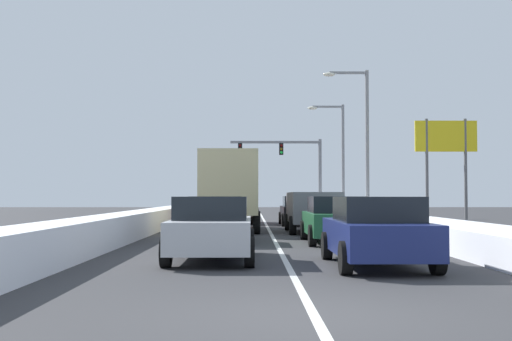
{
  "coord_description": "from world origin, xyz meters",
  "views": [
    {
      "loc": [
        -0.81,
        -8.33,
        1.53
      ],
      "look_at": [
        -0.51,
        29.06,
        2.98
      ],
      "focal_mm": 45.53,
      "sensor_mm": 36.0,
      "label": 1
    }
  ],
  "objects_px": {
    "suv_gray_right_lane_third": "(313,208)",
    "sedan_black_right_lane_fourth": "(299,210)",
    "box_truck_center_lane_third": "(231,187)",
    "sedan_navy_right_lane_nearest": "(376,231)",
    "traffic_light_gantry": "(292,160)",
    "street_lamp_right_mid": "(338,150)",
    "sedan_charcoal_center_lane_second": "(217,219)",
    "sedan_silver_center_lane_nearest": "(212,228)",
    "suv_red_center_lane_fourth": "(233,205)",
    "street_lamp_right_near": "(361,132)",
    "roadside_sign_right": "(446,147)",
    "sedan_green_right_lane_second": "(335,219)"
  },
  "relations": [
    {
      "from": "sedan_silver_center_lane_nearest",
      "to": "traffic_light_gantry",
      "type": "height_order",
      "value": "traffic_light_gantry"
    },
    {
      "from": "box_truck_center_lane_third",
      "to": "roadside_sign_right",
      "type": "xyz_separation_m",
      "value": [
        10.95,
        4.89,
        2.12
      ]
    },
    {
      "from": "sedan_green_right_lane_second",
      "to": "sedan_black_right_lane_fourth",
      "type": "distance_m",
      "value": 12.58
    },
    {
      "from": "suv_gray_right_lane_third",
      "to": "sedan_charcoal_center_lane_second",
      "type": "relative_size",
      "value": 1.09
    },
    {
      "from": "sedan_green_right_lane_second",
      "to": "sedan_navy_right_lane_nearest",
      "type": "bearing_deg",
      "value": -90.16
    },
    {
      "from": "suv_red_center_lane_fourth",
      "to": "street_lamp_right_near",
      "type": "relative_size",
      "value": 0.55
    },
    {
      "from": "suv_red_center_lane_fourth",
      "to": "street_lamp_right_mid",
      "type": "distance_m",
      "value": 13.5
    },
    {
      "from": "suv_gray_right_lane_third",
      "to": "traffic_light_gantry",
      "type": "xyz_separation_m",
      "value": [
        0.79,
        26.37,
        3.48
      ]
    },
    {
      "from": "suv_gray_right_lane_third",
      "to": "traffic_light_gantry",
      "type": "height_order",
      "value": "traffic_light_gantry"
    },
    {
      "from": "street_lamp_right_mid",
      "to": "sedan_charcoal_center_lane_second",
      "type": "bearing_deg",
      "value": -106.33
    },
    {
      "from": "suv_gray_right_lane_third",
      "to": "sedan_black_right_lane_fourth",
      "type": "xyz_separation_m",
      "value": [
        -0.07,
        6.58,
        -0.25
      ]
    },
    {
      "from": "sedan_silver_center_lane_nearest",
      "to": "roadside_sign_right",
      "type": "bearing_deg",
      "value": 58.43
    },
    {
      "from": "traffic_light_gantry",
      "to": "street_lamp_right_mid",
      "type": "height_order",
      "value": "street_lamp_right_mid"
    },
    {
      "from": "sedan_navy_right_lane_nearest",
      "to": "sedan_charcoal_center_lane_second",
      "type": "distance_m",
      "value": 8.24
    },
    {
      "from": "box_truck_center_lane_third",
      "to": "sedan_green_right_lane_second",
      "type": "bearing_deg",
      "value": -63.64
    },
    {
      "from": "sedan_green_right_lane_second",
      "to": "street_lamp_right_mid",
      "type": "height_order",
      "value": "street_lamp_right_mid"
    },
    {
      "from": "suv_gray_right_lane_third",
      "to": "street_lamp_right_near",
      "type": "xyz_separation_m",
      "value": [
        3.86,
        10.6,
        4.24
      ]
    },
    {
      "from": "roadside_sign_right",
      "to": "suv_red_center_lane_fourth",
      "type": "bearing_deg",
      "value": 166.28
    },
    {
      "from": "sedan_silver_center_lane_nearest",
      "to": "sedan_charcoal_center_lane_second",
      "type": "xyz_separation_m",
      "value": [
        -0.2,
        5.97,
        0.0
      ]
    },
    {
      "from": "sedan_black_right_lane_fourth",
      "to": "sedan_navy_right_lane_nearest",
      "type": "bearing_deg",
      "value": -89.4
    },
    {
      "from": "sedan_charcoal_center_lane_second",
      "to": "roadside_sign_right",
      "type": "bearing_deg",
      "value": 46.76
    },
    {
      "from": "suv_red_center_lane_fourth",
      "to": "suv_gray_right_lane_third",
      "type": "bearing_deg",
      "value": -68.24
    },
    {
      "from": "sedan_navy_right_lane_nearest",
      "to": "street_lamp_right_near",
      "type": "bearing_deg",
      "value": 81.01
    },
    {
      "from": "sedan_silver_center_lane_nearest",
      "to": "street_lamp_right_mid",
      "type": "height_order",
      "value": "street_lamp_right_mid"
    },
    {
      "from": "box_truck_center_lane_third",
      "to": "street_lamp_right_mid",
      "type": "height_order",
      "value": "street_lamp_right_mid"
    },
    {
      "from": "sedan_green_right_lane_second",
      "to": "sedan_black_right_lane_fourth",
      "type": "xyz_separation_m",
      "value": [
        -0.22,
        12.58,
        0.0
      ]
    },
    {
      "from": "street_lamp_right_mid",
      "to": "sedan_black_right_lane_fourth",
      "type": "bearing_deg",
      "value": -106.16
    },
    {
      "from": "sedan_black_right_lane_fourth",
      "to": "box_truck_center_lane_third",
      "type": "height_order",
      "value": "box_truck_center_lane_third"
    },
    {
      "from": "sedan_silver_center_lane_nearest",
      "to": "roadside_sign_right",
      "type": "xyz_separation_m",
      "value": [
        10.98,
        17.87,
        3.25
      ]
    },
    {
      "from": "street_lamp_right_near",
      "to": "sedan_charcoal_center_lane_second",
      "type": "bearing_deg",
      "value": -114.94
    },
    {
      "from": "sedan_green_right_lane_second",
      "to": "sedan_silver_center_lane_nearest",
      "type": "relative_size",
      "value": 1.0
    },
    {
      "from": "sedan_navy_right_lane_nearest",
      "to": "sedan_silver_center_lane_nearest",
      "type": "relative_size",
      "value": 1.0
    },
    {
      "from": "sedan_black_right_lane_fourth",
      "to": "suv_red_center_lane_fourth",
      "type": "xyz_separation_m",
      "value": [
        -3.48,
        2.33,
        0.25
      ]
    },
    {
      "from": "sedan_silver_center_lane_nearest",
      "to": "box_truck_center_lane_third",
      "type": "bearing_deg",
      "value": 89.87
    },
    {
      "from": "sedan_navy_right_lane_nearest",
      "to": "suv_gray_right_lane_third",
      "type": "xyz_separation_m",
      "value": [
        -0.13,
        12.97,
        0.25
      ]
    },
    {
      "from": "roadside_sign_right",
      "to": "box_truck_center_lane_third",
      "type": "bearing_deg",
      "value": -155.93
    },
    {
      "from": "street_lamp_right_near",
      "to": "box_truck_center_lane_third",
      "type": "bearing_deg",
      "value": -128.34
    },
    {
      "from": "street_lamp_right_mid",
      "to": "traffic_light_gantry",
      "type": "bearing_deg",
      "value": 113.34
    },
    {
      "from": "roadside_sign_right",
      "to": "sedan_navy_right_lane_nearest",
      "type": "bearing_deg",
      "value": -110.94
    },
    {
      "from": "sedan_navy_right_lane_nearest",
      "to": "sedan_black_right_lane_fourth",
      "type": "xyz_separation_m",
      "value": [
        -0.21,
        19.55,
        0.0
      ]
    },
    {
      "from": "traffic_light_gantry",
      "to": "street_lamp_right_near",
      "type": "distance_m",
      "value": 16.08
    },
    {
      "from": "box_truck_center_lane_third",
      "to": "suv_red_center_lane_fourth",
      "type": "relative_size",
      "value": 1.47
    },
    {
      "from": "sedan_navy_right_lane_nearest",
      "to": "sedan_silver_center_lane_nearest",
      "type": "distance_m",
      "value": 3.87
    },
    {
      "from": "suv_gray_right_lane_third",
      "to": "traffic_light_gantry",
      "type": "distance_m",
      "value": 26.61
    },
    {
      "from": "sedan_black_right_lane_fourth",
      "to": "suv_gray_right_lane_third",
      "type": "bearing_deg",
      "value": -89.37
    },
    {
      "from": "sedan_black_right_lane_fourth",
      "to": "street_lamp_right_mid",
      "type": "height_order",
      "value": "street_lamp_right_mid"
    },
    {
      "from": "sedan_charcoal_center_lane_second",
      "to": "traffic_light_gantry",
      "type": "distance_m",
      "value": 32.57
    },
    {
      "from": "street_lamp_right_near",
      "to": "suv_gray_right_lane_third",
      "type": "bearing_deg",
      "value": -110.01
    },
    {
      "from": "sedan_navy_right_lane_nearest",
      "to": "traffic_light_gantry",
      "type": "relative_size",
      "value": 0.6
    },
    {
      "from": "sedan_navy_right_lane_nearest",
      "to": "sedan_charcoal_center_lane_second",
      "type": "height_order",
      "value": "same"
    }
  ]
}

